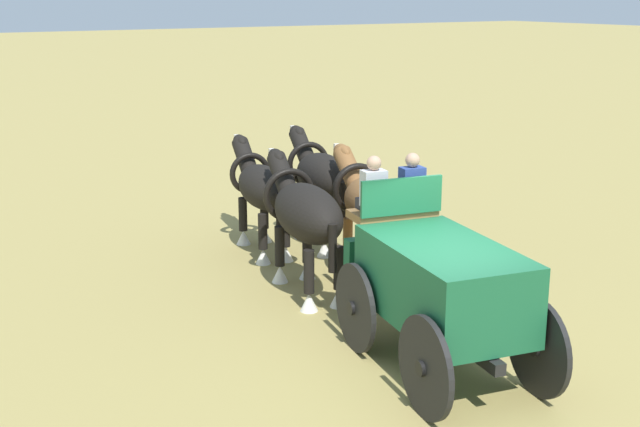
# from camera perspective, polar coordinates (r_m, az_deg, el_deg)

# --- Properties ---
(ground_plane) EXTENTS (220.00, 220.00, 0.00)m
(ground_plane) POSITION_cam_1_polar(r_m,az_deg,el_deg) (12.01, 8.15, -10.57)
(ground_plane) COLOR #9E8C4C
(show_wagon) EXTENTS (5.77, 2.37, 2.80)m
(show_wagon) POSITION_cam_1_polar(r_m,az_deg,el_deg) (11.66, 8.00, -4.66)
(show_wagon) COLOR #195B38
(show_wagon) RESTS_ON ground
(draft_horse_rear_near) EXTENTS (3.20, 1.37, 2.29)m
(draft_horse_rear_near) POSITION_cam_1_polar(r_m,az_deg,el_deg) (14.43, -1.02, -0.05)
(draft_horse_rear_near) COLOR black
(draft_horse_rear_near) RESTS_ON ground
(draft_horse_rear_off) EXTENTS (3.00, 1.31, 2.32)m
(draft_horse_rear_off) POSITION_cam_1_polar(r_m,az_deg,el_deg) (14.91, 3.67, 0.48)
(draft_horse_rear_off) COLOR brown
(draft_horse_rear_off) RESTS_ON ground
(draft_horse_lead_near) EXTENTS (3.02, 1.22, 2.17)m
(draft_horse_lead_near) POSITION_cam_1_polar(r_m,az_deg,el_deg) (16.87, -4.07, 1.73)
(draft_horse_lead_near) COLOR black
(draft_horse_lead_near) RESTS_ON ground
(draft_horse_lead_off) EXTENTS (3.02, 1.30, 2.30)m
(draft_horse_lead_off) POSITION_cam_1_polar(r_m,az_deg,el_deg) (17.25, 0.07, 2.42)
(draft_horse_lead_off) COLOR black
(draft_horse_lead_off) RESTS_ON ground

